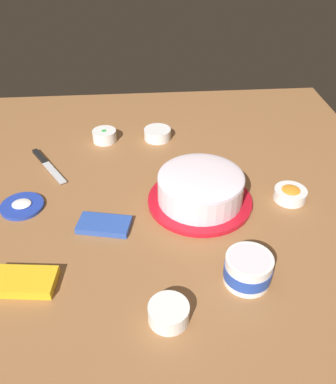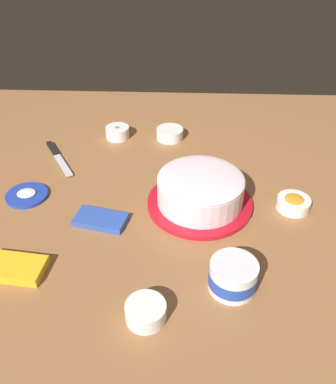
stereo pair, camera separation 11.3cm
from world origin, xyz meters
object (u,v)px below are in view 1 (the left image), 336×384
sprinkle_bowl_orange (290,194)px  candy_box_lower (104,225)px  frosting_tub_lid (22,206)px  frosted_cake (200,189)px  spreading_knife (46,163)px  sprinkle_bowl_rainbow (157,134)px  candy_box_upper (23,282)px  sprinkle_bowl_green (104,135)px  sprinkle_bowl_pink (169,312)px  frosting_tub (248,269)px

sprinkle_bowl_orange → candy_box_lower: 0.54m
frosting_tub_lid → sprinkle_bowl_orange: 0.78m
sprinkle_bowl_orange → frosted_cake: bearing=-0.7°
spreading_knife → frosted_cake: bearing=153.4°
frosting_tub_lid → spreading_knife: (-0.03, -0.22, -0.00)m
sprinkle_bowl_rainbow → candy_box_upper: bearing=62.0°
frosting_tub_lid → sprinkle_bowl_green: (-0.22, -0.36, 0.02)m
sprinkle_bowl_rainbow → frosted_cake: bearing=104.7°
frosted_cake → sprinkle_bowl_rainbow: size_ratio=3.13×
sprinkle_bowl_green → candy_box_lower: size_ratio=0.61×
sprinkle_bowl_pink → spreading_knife: bearing=-60.5°
candy_box_lower → candy_box_upper: bearing=59.0°
sprinkle_bowl_green → sprinkle_bowl_rainbow: bearing=-179.7°
sprinkle_bowl_rainbow → frosting_tub: bearing=103.9°
frosting_tub_lid → candy_box_lower: bearing=156.4°
frosting_tub → candy_box_upper: 0.52m
spreading_knife → sprinkle_bowl_pink: bearing=119.5°
candy_box_upper → sprinkle_bowl_rainbow: bearing=-111.5°
spreading_knife → sprinkle_bowl_green: sprinkle_bowl_green is taller
frosting_tub → candy_box_upper: (0.52, -0.03, -0.03)m
frosting_tub → frosting_tub_lid: 0.66m
frosting_tub → spreading_knife: size_ratio=0.53×
frosting_tub_lid → candy_box_lower: candy_box_lower is taller
sprinkle_bowl_orange → sprinkle_bowl_rainbow: bearing=-46.5°
frosting_tub_lid → candy_box_upper: (-0.06, 0.29, 0.01)m
sprinkle_bowl_pink → sprinkle_bowl_orange: size_ratio=0.94×
spreading_knife → sprinkle_bowl_rainbow: 0.40m
sprinkle_bowl_pink → candy_box_lower: size_ratio=0.64×
sprinkle_bowl_pink → candy_box_lower: (0.15, -0.30, -0.01)m
sprinkle_bowl_orange → candy_box_upper: sprinkle_bowl_orange is taller
spreading_knife → sprinkle_bowl_rainbow: (-0.38, -0.14, 0.01)m
candy_box_lower → candy_box_upper: (0.18, 0.19, 0.00)m
frosting_tub_lid → sprinkle_bowl_green: 0.43m
frosted_cake → spreading_knife: (0.48, -0.24, -0.04)m
sprinkle_bowl_rainbow → sprinkle_bowl_orange: size_ratio=1.02×
sprinkle_bowl_rainbow → sprinkle_bowl_green: size_ratio=1.14×
sprinkle_bowl_orange → sprinkle_bowl_pink: bearing=45.0°
spreading_knife → sprinkle_bowl_rainbow: sprinkle_bowl_rainbow is taller
frosting_tub_lid → sprinkle_bowl_orange: bearing=178.5°
frosted_cake → spreading_knife: 0.54m
frosted_cake → frosting_tub: size_ratio=2.71×
frosted_cake → sprinkle_bowl_pink: (0.12, 0.39, -0.03)m
frosting_tub → sprinkle_bowl_green: frosting_tub is taller
frosting_tub → spreading_knife: (0.55, -0.54, -0.03)m
candy_box_lower → frosted_cake: bearing=-149.8°
frosting_tub_lid → frosted_cake: bearing=178.0°
frosted_cake → candy_box_lower: frosted_cake is taller
frosting_tub_lid → candy_box_upper: candy_box_upper is taller
frosting_tub → sprinkle_bowl_pink: (0.19, 0.09, -0.02)m
sprinkle_bowl_pink → frosted_cake: bearing=-107.4°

